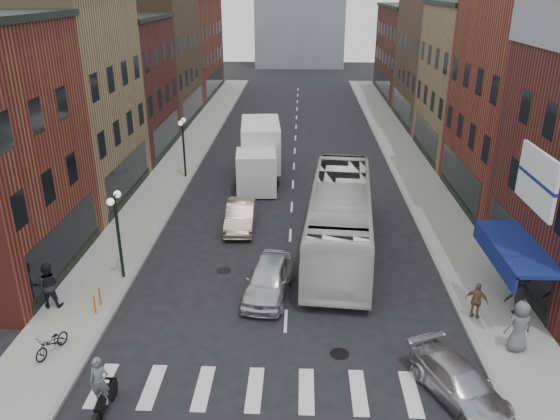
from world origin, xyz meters
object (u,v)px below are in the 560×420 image
object	(u,v)px
transit_bus	(340,217)
ped_right_c	(519,326)
curb_car	(459,383)
ped_left_solo	(48,285)
ped_right_a	(519,294)
billboard_sign	(539,182)
streetlamp_near	(117,220)
streetlamp_far	(183,137)
motorcycle_rider	(101,390)
ped_right_b	(477,301)
sedan_left_near	(268,279)
box_truck	(260,153)
parked_bicycle	(52,343)
bike_rack	(97,301)
sedan_left_far	(241,216)

from	to	relation	value
transit_bus	ped_right_c	distance (m)	10.10
curb_car	ped_right_c	size ratio (longest dim) A/B	2.06
ped_left_solo	ped_right_a	distance (m)	18.80
billboard_sign	transit_bus	distance (m)	10.31
streetlamp_near	streetlamp_far	bearing A→B (deg)	90.00
billboard_sign	ped_left_solo	xyz separation A→B (m)	(-18.19, 0.99, -5.00)
billboard_sign	transit_bus	xyz separation A→B (m)	(-6.11, 7.04, -4.41)
streetlamp_near	motorcycle_rider	world-z (taller)	streetlamp_near
motorcycle_rider	ped_right_c	distance (m)	14.22
streetlamp_far	ped_right_b	bearing A→B (deg)	-48.35
sedan_left_near	curb_car	bearing A→B (deg)	-35.82
ped_right_a	ped_right_c	distance (m)	2.57
ped_left_solo	ped_right_c	bearing A→B (deg)	166.69
motorcycle_rider	transit_bus	world-z (taller)	transit_bus
billboard_sign	sedan_left_near	distance (m)	11.11
streetlamp_near	curb_car	xyz separation A→B (m)	(13.06, -7.11, -2.33)
box_truck	sedan_left_near	xyz separation A→B (m)	(1.49, -15.12, -1.05)
ped_right_a	ped_right_b	world-z (taller)	ped_right_a
streetlamp_near	sedan_left_near	size ratio (longest dim) A/B	0.93
streetlamp_near	streetlamp_far	world-z (taller)	same
streetlamp_near	billboard_sign	bearing A→B (deg)	-12.35
parked_bicycle	ped_left_solo	size ratio (longest dim) A/B	0.80
streetlamp_near	ped_right_b	world-z (taller)	streetlamp_near
ped_right_b	ped_right_c	bearing A→B (deg)	144.80
ped_right_a	bike_rack	bearing A→B (deg)	-14.63
ped_left_solo	ped_right_a	bearing A→B (deg)	174.34
streetlamp_near	ped_left_solo	distance (m)	3.78
box_truck	curb_car	bearing A→B (deg)	-74.32
streetlamp_far	ped_right_a	world-z (taller)	streetlamp_far
ped_right_b	parked_bicycle	bearing A→B (deg)	41.25
ped_left_solo	transit_bus	bearing A→B (deg)	-159.81
sedan_left_near	ped_right_b	bearing A→B (deg)	-3.97
ped_right_a	motorcycle_rider	bearing A→B (deg)	6.52
parked_bicycle	ped_right_b	distance (m)	15.93
streetlamp_near	ped_right_b	distance (m)	15.21
streetlamp_near	bike_rack	bearing A→B (deg)	-94.24
streetlamp_near	box_truck	distance (m)	15.05
motorcycle_rider	streetlamp_far	bearing A→B (deg)	92.78
box_truck	sedan_left_far	distance (m)	8.28
bike_rack	ped_right_c	xyz separation A→B (m)	(15.92, -1.98, 0.58)
transit_bus	ped_right_b	distance (m)	8.00
bike_rack	ped_left_solo	xyz separation A→B (m)	(-2.00, 0.19, 0.58)
sedan_left_far	parked_bicycle	size ratio (longest dim) A/B	2.73
streetlamp_far	box_truck	distance (m)	5.23
streetlamp_far	sedan_left_near	world-z (taller)	streetlamp_far
transit_bus	sedan_left_near	distance (m)	5.68
streetlamp_far	sedan_left_near	size ratio (longest dim) A/B	0.93
motorcycle_rider	sedan_left_far	distance (m)	14.53
sedan_left_far	motorcycle_rider	bearing A→B (deg)	-102.31
billboard_sign	streetlamp_near	distance (m)	16.68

